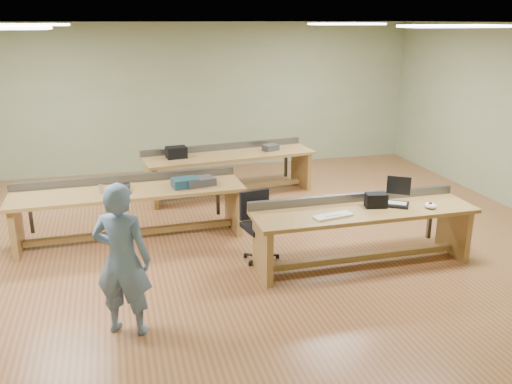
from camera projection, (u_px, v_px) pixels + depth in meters
floor at (221, 238)px, 7.91m from camera, size 10.00×10.00×0.00m
ceiling at (216, 23)px, 6.99m from camera, size 10.00×10.00×0.00m
wall_back at (181, 98)px, 11.13m from camera, size 10.00×0.04×3.00m
wall_front at (330, 252)px, 3.77m from camera, size 10.00×0.04×3.00m
fluor_panels at (216, 25)px, 7.00m from camera, size 6.20×3.50×0.03m
workbench_front at (362, 223)px, 6.93m from camera, size 2.88×0.77×0.86m
workbench_mid at (129, 201)px, 7.74m from camera, size 3.26×0.96×0.86m
workbench_back at (229, 164)px, 9.74m from camera, size 3.13×1.17×0.86m
person at (122, 260)px, 5.31m from camera, size 0.68×0.58×1.59m
laptop_base at (397, 204)px, 6.99m from camera, size 0.39×0.38×0.03m
laptop_screen at (399, 185)px, 7.03m from camera, size 0.26×0.18×0.24m
keyboard at (333, 216)px, 6.58m from camera, size 0.51×0.25×0.03m
trackball_mouse at (430, 205)px, 6.89m from camera, size 0.20×0.21×0.07m
camera_bag at (376, 200)px, 6.91m from camera, size 0.30×0.22×0.18m
task_chair at (260, 236)px, 7.12m from camera, size 0.58×0.58×0.91m
parts_bin_teal at (185, 183)px, 7.75m from camera, size 0.39×0.32×0.12m
parts_bin_grey at (200, 182)px, 7.83m from camera, size 0.46×0.34×0.11m
mug at (126, 186)px, 7.63m from camera, size 0.15×0.15×0.09m
drinks_can at (101, 189)px, 7.49m from camera, size 0.08×0.08×0.11m
storage_box_back at (176, 152)px, 9.36m from camera, size 0.37×0.28×0.20m
tray_back at (271, 147)px, 9.91m from camera, size 0.33×0.29×0.11m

